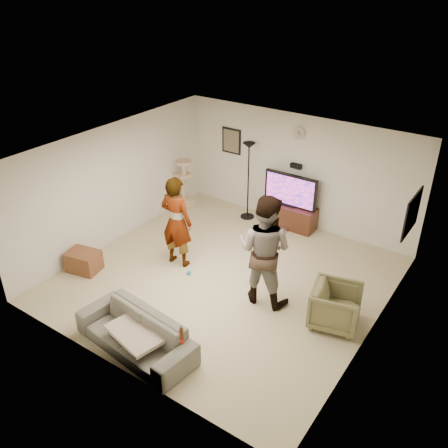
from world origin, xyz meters
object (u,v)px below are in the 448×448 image
Objects in this scene: floor_lamp at (248,181)px; beer_bottle at (182,336)px; tv at (291,190)px; cat_tree at (183,183)px; person_right at (264,250)px; sofa at (135,334)px; side_table at (84,261)px; person_left at (176,222)px; tv_stand at (289,215)px; armchair at (336,306)px.

beer_bottle is at bearing -68.54° from floor_lamp.
tv reaches higher than cat_tree.
person_right is 2.48m from sofa.
cat_tree is 3.99m from person_right.
side_table is (-2.40, -3.81, -0.68)m from tv.
cat_tree reaches higher than side_table.
cat_tree is 0.67× the size of person_left.
person_left is (1.45, -1.99, 0.30)m from cat_tree.
floor_lamp reaches higher than tv.
sofa is 3.34× the size of side_table.
sofa is at bearing 110.11° from person_left.
cat_tree is 0.61× the size of sofa.
side_table is (-3.28, -1.18, -0.80)m from person_right.
tv_stand is at bearing -116.85° from person_left.
tv is at bearing 9.58° from floor_lamp.
tv is 4.88m from beer_bottle.
tv_stand is 0.62× the size of sofa.
person_left is 1.95m from side_table.
side_table is at bearing 163.03° from sofa.
tv_stand is 1.58× the size of armchair.
tv is at bearing 95.32° from sofa.
person_left reaches higher than beer_bottle.
tv is (0.00, 0.00, 0.62)m from tv_stand.
sofa is at bearing -78.98° from floor_lamp.
tv is 3.39m from armchair.
person_left is at bearing -92.35° from floor_lamp.
tv_stand is 0.69× the size of floor_lamp.
person_right reaches higher than cat_tree.
floor_lamp is at bearing 14.93° from cat_tree.
tv_stand is 2.86m from person_right.
person_left is at bearing -6.87° from person_right.
tv_stand is 3.35m from armchair.
armchair reaches higher than sofa.
tv is 2.79m from person_left.
sofa is 2.56× the size of armchair.
side_table is at bearing -87.69° from cat_tree.
cat_tree is at bearing 126.41° from sofa.
armchair reaches higher than tv_stand.
tv is 2.77m from person_right.
person_right is 3.57m from side_table.
armchair is at bearing 51.25° from sofa.
cat_tree is (-2.53, -0.58, -0.27)m from tv.
tv_stand is 0.62× the size of person_right.
tv_stand is 2.07× the size of side_table.
tv is 1.00m from floor_lamp.
armchair is (2.18, -2.54, 0.10)m from tv_stand.
tv is 2.05× the size of side_table.
beer_bottle is (1.92, -2.23, -0.20)m from person_left.
side_table is at bearing 92.24° from armchair.
floor_lamp is 0.90× the size of sofa.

